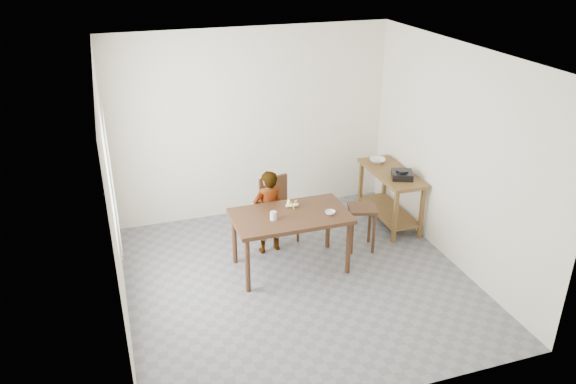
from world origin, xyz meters
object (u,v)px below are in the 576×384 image
object	(u,v)px
dining_table	(291,241)
dining_chair	(280,211)
prep_counter	(390,197)
child	(268,212)
stool	(361,227)

from	to	relation	value
dining_table	dining_chair	bearing A→B (deg)	82.72
dining_table	prep_counter	bearing A→B (deg)	22.15
prep_counter	dining_chair	size ratio (longest dim) A/B	1.40
dining_table	dining_chair	size ratio (longest dim) A/B	1.63
child	dining_table	bearing A→B (deg)	97.59
child	dining_chair	distance (m)	0.37
stool	child	bearing A→B (deg)	165.24
dining_table	stool	world-z (taller)	dining_table
dining_table	prep_counter	size ratio (longest dim) A/B	1.17
dining_table	stool	bearing A→B (deg)	9.44
prep_counter	stool	world-z (taller)	prep_counter
dining_chair	child	bearing A→B (deg)	-144.80
dining_table	prep_counter	xyz separation A→B (m)	(1.72, 0.70, 0.03)
stool	prep_counter	bearing A→B (deg)	37.58
dining_chair	stool	world-z (taller)	dining_chair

